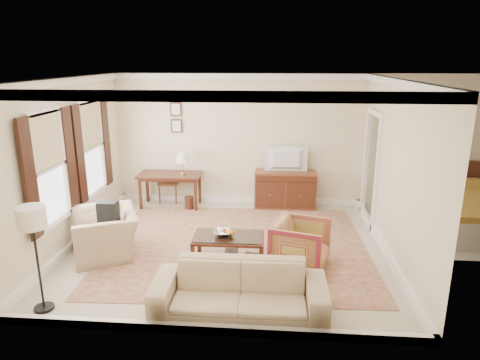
# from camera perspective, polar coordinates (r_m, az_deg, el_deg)

# --- Properties ---
(room_shell) EXTENTS (5.51, 5.01, 2.91)m
(room_shell) POSITION_cam_1_polar(r_m,az_deg,el_deg) (6.96, -1.87, 9.87)
(room_shell) COLOR beige
(room_shell) RESTS_ON ground
(annex_bedroom) EXTENTS (3.00, 2.70, 2.90)m
(annex_bedroom) POSITION_cam_1_polar(r_m,az_deg,el_deg) (9.29, 27.95, -3.96)
(annex_bedroom) COLOR beige
(annex_bedroom) RESTS_ON ground
(window_front) EXTENTS (0.12, 1.56, 1.80)m
(window_front) POSITION_cam_1_polar(r_m,az_deg,el_deg) (7.28, -24.09, 1.38)
(window_front) COLOR #CCB284
(window_front) RESTS_ON room_shell
(window_rear) EXTENTS (0.12, 1.56, 1.80)m
(window_rear) POSITION_cam_1_polar(r_m,az_deg,el_deg) (8.68, -19.16, 4.06)
(window_rear) COLOR #CCB284
(window_rear) RESTS_ON room_shell
(doorway) EXTENTS (0.10, 1.12, 2.25)m
(doorway) POSITION_cam_1_polar(r_m,az_deg,el_deg) (8.85, 17.07, 1.30)
(doorway) COLOR white
(doorway) RESTS_ON room_shell
(rug) EXTENTS (4.63, 4.01, 0.01)m
(rug) POSITION_cam_1_polar(r_m,az_deg,el_deg) (7.66, -0.40, -8.74)
(rug) COLOR maroon
(rug) RESTS_ON room_shell
(writing_desk) EXTENTS (1.38, 0.69, 0.75)m
(writing_desk) POSITION_cam_1_polar(r_m,az_deg,el_deg) (9.57, -9.32, 0.19)
(writing_desk) COLOR #421E12
(writing_desk) RESTS_ON room_shell
(desk_chair) EXTENTS (0.54, 0.54, 1.05)m
(desk_chair) POSITION_cam_1_polar(r_m,az_deg,el_deg) (9.95, -9.43, 0.10)
(desk_chair) COLOR brown
(desk_chair) RESTS_ON room_shell
(desk_lamp) EXTENTS (0.32, 0.32, 0.50)m
(desk_lamp) POSITION_cam_1_polar(r_m,az_deg,el_deg) (9.41, -7.65, 2.27)
(desk_lamp) COLOR silver
(desk_lamp) RESTS_ON writing_desk
(framed_prints) EXTENTS (0.25, 0.04, 0.68)m
(framed_prints) POSITION_cam_1_polar(r_m,az_deg,el_deg) (9.68, -8.50, 8.26)
(framed_prints) COLOR #421E12
(framed_prints) RESTS_ON room_shell
(sideboard) EXTENTS (1.33, 0.51, 0.82)m
(sideboard) POSITION_cam_1_polar(r_m,az_deg,el_deg) (9.51, 6.04, -1.24)
(sideboard) COLOR brown
(sideboard) RESTS_ON room_shell
(tv) EXTENTS (0.88, 0.51, 0.12)m
(tv) POSITION_cam_1_polar(r_m,az_deg,el_deg) (9.28, 6.19, 3.77)
(tv) COLOR black
(tv) RESTS_ON sideboard
(coffee_table) EXTENTS (1.12, 0.66, 0.48)m
(coffee_table) POSITION_cam_1_polar(r_m,az_deg,el_deg) (6.94, -1.53, -8.24)
(coffee_table) COLOR #421E12
(coffee_table) RESTS_ON room_shell
(fruit_bowl) EXTENTS (0.42, 0.42, 0.10)m
(fruit_bowl) POSITION_cam_1_polar(r_m,az_deg,el_deg) (6.90, -2.31, -6.93)
(fruit_bowl) COLOR silver
(fruit_bowl) RESTS_ON coffee_table
(book_a) EXTENTS (0.28, 0.04, 0.38)m
(book_a) POSITION_cam_1_polar(r_m,az_deg,el_deg) (7.05, -2.06, -9.44)
(book_a) COLOR brown
(book_a) RESTS_ON coffee_table
(book_b) EXTENTS (0.28, 0.10, 0.38)m
(book_b) POSITION_cam_1_polar(r_m,az_deg,el_deg) (6.91, 0.42, -10.02)
(book_b) COLOR brown
(book_b) RESTS_ON coffee_table
(striped_armchair) EXTENTS (0.97, 1.01, 0.84)m
(striped_armchair) POSITION_cam_1_polar(r_m,az_deg,el_deg) (6.86, 8.08, -8.18)
(striped_armchair) COLOR maroon
(striped_armchair) RESTS_ON room_shell
(club_armchair) EXTENTS (1.17, 1.37, 1.01)m
(club_armchair) POSITION_cam_1_polar(r_m,az_deg,el_deg) (7.53, -17.56, -5.88)
(club_armchair) COLOR tan
(club_armchair) RESTS_ON room_shell
(backpack) EXTENTS (0.29, 0.37, 0.40)m
(backpack) POSITION_cam_1_polar(r_m,az_deg,el_deg) (7.43, -17.16, -4.07)
(backpack) COLOR black
(backpack) RESTS_ON club_armchair
(sofa) EXTENTS (2.24, 0.66, 0.88)m
(sofa) POSITION_cam_1_polar(r_m,az_deg,el_deg) (5.63, -0.08, -13.55)
(sofa) COLOR tan
(sofa) RESTS_ON room_shell
(floor_lamp) EXTENTS (0.36, 0.36, 1.44)m
(floor_lamp) POSITION_cam_1_polar(r_m,az_deg,el_deg) (5.97, -25.94, -5.45)
(floor_lamp) COLOR black
(floor_lamp) RESTS_ON room_shell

